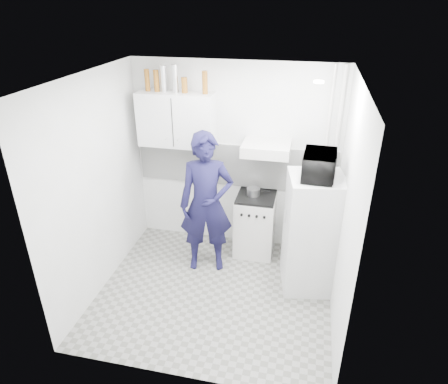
# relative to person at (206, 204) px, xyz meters

# --- Properties ---
(floor) EXTENTS (2.80, 2.80, 0.00)m
(floor) POSITION_rel_person_xyz_m (0.23, -0.53, -0.94)
(floor) COLOR gray
(floor) RESTS_ON ground
(ceiling) EXTENTS (2.80, 2.80, 0.00)m
(ceiling) POSITION_rel_person_xyz_m (0.23, -0.53, 1.66)
(ceiling) COLOR white
(ceiling) RESTS_ON wall_back
(wall_back) EXTENTS (2.80, 0.00, 2.80)m
(wall_back) POSITION_rel_person_xyz_m (0.23, 0.72, 0.36)
(wall_back) COLOR silver
(wall_back) RESTS_ON floor
(wall_left) EXTENTS (0.00, 2.60, 2.60)m
(wall_left) POSITION_rel_person_xyz_m (-1.17, -0.53, 0.36)
(wall_left) COLOR silver
(wall_left) RESTS_ON floor
(wall_right) EXTENTS (0.00, 2.60, 2.60)m
(wall_right) POSITION_rel_person_xyz_m (1.63, -0.53, 0.36)
(wall_right) COLOR silver
(wall_right) RESTS_ON floor
(person) EXTENTS (0.77, 0.60, 1.87)m
(person) POSITION_rel_person_xyz_m (0.00, 0.00, 0.00)
(person) COLOR black
(person) RESTS_ON floor
(stove) EXTENTS (0.53, 0.53, 0.85)m
(stove) POSITION_rel_person_xyz_m (0.57, 0.47, -0.51)
(stove) COLOR silver
(stove) RESTS_ON floor
(fridge) EXTENTS (0.71, 0.71, 1.49)m
(fridge) POSITION_rel_person_xyz_m (1.33, -0.10, -0.19)
(fridge) COLOR silver
(fridge) RESTS_ON floor
(stove_top) EXTENTS (0.51, 0.51, 0.03)m
(stove_top) POSITION_rel_person_xyz_m (0.57, 0.47, -0.07)
(stove_top) COLOR black
(stove_top) RESTS_ON stove
(saucepan) EXTENTS (0.18, 0.18, 0.10)m
(saucepan) POSITION_rel_person_xyz_m (0.53, 0.49, -0.00)
(saucepan) COLOR silver
(saucepan) RESTS_ON stove_top
(microwave) EXTENTS (0.53, 0.37, 0.29)m
(microwave) POSITION_rel_person_xyz_m (1.33, -0.10, 0.69)
(microwave) COLOR black
(microwave) RESTS_ON fridge
(bottle_a) EXTENTS (0.06, 0.06, 0.27)m
(bottle_a) POSITION_rel_person_xyz_m (-0.89, 0.54, 1.40)
(bottle_a) COLOR brown
(bottle_a) RESTS_ON upper_cabinet
(bottle_b) EXTENTS (0.07, 0.07, 0.27)m
(bottle_b) POSITION_rel_person_xyz_m (-0.77, 0.54, 1.40)
(bottle_b) COLOR brown
(bottle_b) RESTS_ON upper_cabinet
(bottle_c) EXTENTS (0.08, 0.08, 0.32)m
(bottle_c) POSITION_rel_person_xyz_m (-0.67, 0.54, 1.42)
(bottle_c) COLOR silver
(bottle_c) RESTS_ON upper_cabinet
(bottle_d) EXTENTS (0.08, 0.08, 0.34)m
(bottle_d) POSITION_rel_person_xyz_m (-0.52, 0.54, 1.43)
(bottle_d) COLOR silver
(bottle_d) RESTS_ON upper_cabinet
(canister_a) EXTENTS (0.08, 0.08, 0.19)m
(canister_a) POSITION_rel_person_xyz_m (-0.40, 0.54, 1.36)
(canister_a) COLOR brown
(canister_a) RESTS_ON upper_cabinet
(bottle_e) EXTENTS (0.07, 0.07, 0.28)m
(bottle_e) POSITION_rel_person_xyz_m (-0.13, 0.54, 1.40)
(bottle_e) COLOR brown
(bottle_e) RESTS_ON upper_cabinet
(upper_cabinet) EXTENTS (1.00, 0.35, 0.70)m
(upper_cabinet) POSITION_rel_person_xyz_m (-0.52, 0.54, 0.91)
(upper_cabinet) COLOR silver
(upper_cabinet) RESTS_ON wall_back
(range_hood) EXTENTS (0.60, 0.50, 0.14)m
(range_hood) POSITION_rel_person_xyz_m (0.68, 0.47, 0.63)
(range_hood) COLOR silver
(range_hood) RESTS_ON wall_back
(backsplash) EXTENTS (2.74, 0.03, 0.60)m
(backsplash) POSITION_rel_person_xyz_m (0.23, 0.70, 0.26)
(backsplash) COLOR white
(backsplash) RESTS_ON wall_back
(pipe_a) EXTENTS (0.05, 0.05, 2.60)m
(pipe_a) POSITION_rel_person_xyz_m (1.53, 0.64, 0.36)
(pipe_a) COLOR silver
(pipe_a) RESTS_ON floor
(pipe_b) EXTENTS (0.04, 0.04, 2.60)m
(pipe_b) POSITION_rel_person_xyz_m (1.41, 0.64, 0.36)
(pipe_b) COLOR silver
(pipe_b) RESTS_ON floor
(ceiling_spot_fixture) EXTENTS (0.10, 0.10, 0.02)m
(ceiling_spot_fixture) POSITION_rel_person_xyz_m (1.23, -0.33, 1.63)
(ceiling_spot_fixture) COLOR white
(ceiling_spot_fixture) RESTS_ON ceiling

